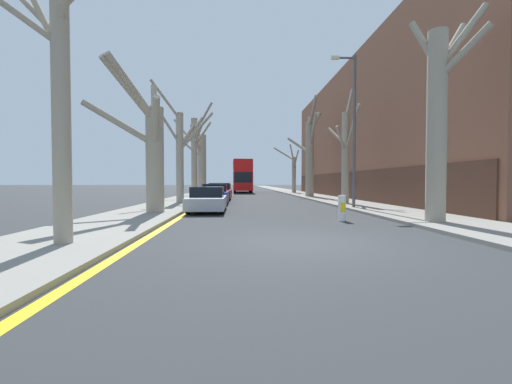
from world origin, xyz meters
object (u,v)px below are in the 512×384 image
at_px(street_tree_left_1, 150,147).
at_px(street_tree_left_3, 195,153).
at_px(street_tree_left_4, 201,162).
at_px(street_tree_right_2, 310,153).
at_px(parked_car_0, 208,200).
at_px(double_decker_bus, 243,175).
at_px(traffic_bollard, 342,208).
at_px(parked_car_1, 215,194).
at_px(street_tree_left_0, 57,81).
at_px(parked_car_2, 220,192).
at_px(street_tree_left_2, 181,151).
at_px(street_tree_right_1, 345,153).
at_px(parked_car_3, 222,191).
at_px(lamp_post, 353,124).
at_px(street_tree_right_3, 293,172).
at_px(street_tree_right_0, 439,116).

bearing_deg(street_tree_left_1, street_tree_left_3, 89.40).
bearing_deg(street_tree_left_4, street_tree_left_1, -89.82).
relative_size(street_tree_left_1, street_tree_left_4, 0.82).
distance_m(street_tree_left_3, street_tree_left_4, 7.37).
relative_size(street_tree_right_2, parked_car_0, 2.08).
xyz_separation_m(double_decker_bus, parked_car_0, (-2.24, -31.23, -1.91)).
relative_size(street_tree_left_3, parked_car_0, 1.88).
xyz_separation_m(street_tree_right_2, traffic_bollard, (-2.91, -19.79, -3.77)).
bearing_deg(parked_car_1, street_tree_left_0, -99.24).
bearing_deg(double_decker_bus, parked_car_2, -96.45).
distance_m(street_tree_left_4, street_tree_right_2, 12.19).
bearing_deg(parked_car_0, parked_car_2, 90.00).
distance_m(street_tree_left_2, street_tree_left_4, 14.71).
height_order(street_tree_right_1, parked_car_2, street_tree_right_1).
xyz_separation_m(street_tree_left_2, parked_car_3, (2.31, 11.09, -2.94)).
distance_m(parked_car_0, lamp_post, 8.93).
bearing_deg(parked_car_1, street_tree_right_3, 66.80).
bearing_deg(double_decker_bus, parked_car_3, -98.88).
xyz_separation_m(street_tree_left_4, street_tree_right_1, (11.06, -16.04, -0.31)).
relative_size(street_tree_left_3, street_tree_right_1, 1.07).
xyz_separation_m(street_tree_right_0, parked_car_3, (-8.61, 22.70, -3.20)).
bearing_deg(traffic_bollard, street_tree_left_2, 127.46).
bearing_deg(traffic_bollard, lamp_post, 67.66).
relative_size(street_tree_left_2, street_tree_right_3, 1.28).
distance_m(street_tree_right_0, double_decker_bus, 37.62).
bearing_deg(parked_car_3, parked_car_0, -90.00).
distance_m(street_tree_right_1, lamp_post, 3.71).
bearing_deg(traffic_bollard, double_decker_bus, 95.35).
relative_size(street_tree_left_0, street_tree_left_4, 0.87).
bearing_deg(parked_car_2, traffic_bollard, -70.65).
bearing_deg(traffic_bollard, street_tree_left_1, 161.28).
distance_m(street_tree_left_3, lamp_post, 15.79).
bearing_deg(street_tree_right_0, street_tree_left_3, 119.85).
distance_m(street_tree_left_3, street_tree_right_3, 17.06).
bearing_deg(traffic_bollard, parked_car_1, 118.26).
xyz_separation_m(street_tree_right_1, street_tree_right_3, (0.13, 21.70, -0.55)).
distance_m(street_tree_left_1, lamp_post, 10.81).
bearing_deg(parked_car_3, lamp_post, -63.54).
relative_size(street_tree_left_3, street_tree_right_3, 1.33).
relative_size(street_tree_left_1, parked_car_0, 1.49).
bearing_deg(street_tree_left_1, street_tree_left_2, 89.15).
distance_m(street_tree_left_0, street_tree_left_4, 30.08).
xyz_separation_m(street_tree_left_4, parked_car_2, (2.49, -9.10, -3.01)).
bearing_deg(parked_car_3, street_tree_left_2, -101.77).
height_order(street_tree_right_2, traffic_bollard, street_tree_right_2).
distance_m(street_tree_right_0, lamp_post, 6.97).
bearing_deg(double_decker_bus, street_tree_left_0, -96.65).
bearing_deg(parked_car_2, street_tree_right_2, 24.52).
distance_m(street_tree_right_2, lamp_post, 14.24).
distance_m(double_decker_bus, parked_car_2, 20.05).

